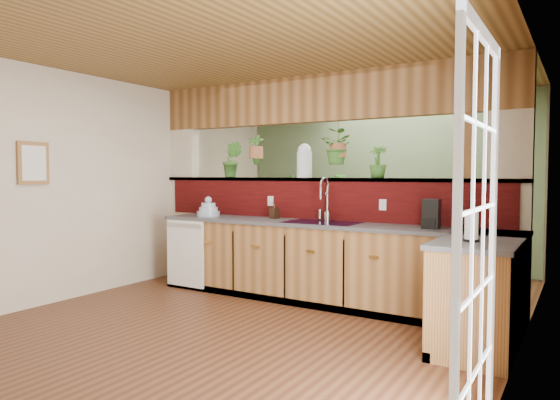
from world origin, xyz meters
The scene contains 28 objects.
ground centered at (0.00, 0.00, 0.00)m, with size 4.60×7.00×0.01m, color #4D2A17.
ceiling centered at (0.00, 0.00, 2.60)m, with size 4.60×7.00×0.01m, color brown.
wall_back centered at (0.00, 3.50, 1.30)m, with size 4.60×0.02×2.60m, color beige.
wall_left centered at (-2.30, 0.00, 1.30)m, with size 0.02×7.00×2.60m, color beige.
wall_right centered at (2.30, 0.00, 1.30)m, with size 0.02×7.00×2.60m, color beige.
pass_through_partition centered at (0.03, 1.35, 1.19)m, with size 4.60×0.21×2.60m.
pass_through_ledge centered at (0.00, 1.35, 1.37)m, with size 4.60×0.21×0.04m, color brown.
header_beam centered at (0.00, 1.35, 2.33)m, with size 4.60×0.15×0.55m, color brown.
sage_backwall centered at (0.00, 3.48, 1.30)m, with size 4.55×0.02×2.55m, color #5B734E.
countertop centered at (0.84, 0.87, 0.45)m, with size 4.14×1.52×0.90m.
dishwasher centered at (-1.48, 0.66, 0.46)m, with size 0.58×0.03×0.82m.
navy_sink centered at (0.25, 0.98, 0.82)m, with size 0.82×0.50×0.18m.
french_door centered at (2.27, -1.30, 1.05)m, with size 0.06×1.02×2.16m, color white.
framed_print centered at (-2.27, -0.80, 1.55)m, with size 0.04×0.35×0.45m.
faucet centered at (0.22, 1.13, 1.17)m, with size 0.22×0.22×0.50m.
dish_stack centered at (-1.33, 0.94, 0.98)m, with size 0.29×0.29×0.25m.
soap_dispenser centered at (-0.45, 1.10, 1.00)m, with size 0.09×0.09×0.20m, color #342012.
coffee_maker centered at (1.44, 1.02, 1.03)m, with size 0.15×0.26×0.29m.
paper_towel centered at (1.96, 0.21, 1.02)m, with size 0.12×0.12×0.27m.
glass_jar centered at (-0.18, 1.35, 1.60)m, with size 0.18×0.18×0.41m.
ledge_plant_left centered at (-1.26, 1.35, 1.62)m, with size 0.26×0.21×0.47m, color #326422.
ledge_plant_right centered at (0.75, 1.35, 1.57)m, with size 0.20×0.20×0.37m, color #326422.
hanging_plant_a centered at (-0.88, 1.35, 1.87)m, with size 0.23×0.18×0.50m.
hanging_plant_b centered at (0.27, 1.35, 1.92)m, with size 0.40×0.36×0.53m.
shelving_console centered at (-0.86, 3.25, 0.50)m, with size 1.49×0.40×0.99m, color black.
shelf_plant_a centered at (-1.46, 3.25, 1.21)m, with size 0.23×0.15×0.43m, color #326422.
shelf_plant_b centered at (-0.61, 3.25, 1.22)m, with size 0.25×0.25×0.45m, color #326422.
floor_plant centered at (0.44, 2.16, 0.37)m, with size 0.66×0.57×0.74m, color #326422.
Camera 1 is at (2.72, -3.95, 1.44)m, focal length 32.00 mm.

